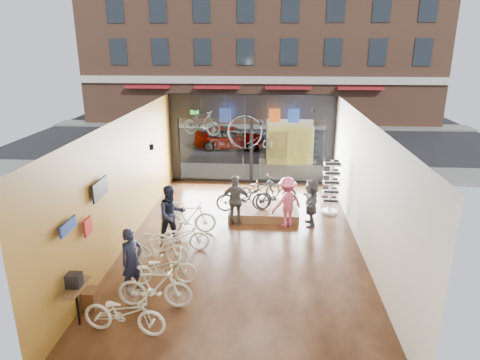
# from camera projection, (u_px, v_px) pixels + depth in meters

# --- Properties ---
(ground_plane) EXTENTS (7.00, 12.00, 0.04)m
(ground_plane) POSITION_uv_depth(u_px,v_px,m) (243.00, 242.00, 13.13)
(ground_plane) COLOR black
(ground_plane) RESTS_ON ground
(ceiling) EXTENTS (7.00, 12.00, 0.04)m
(ceiling) POSITION_uv_depth(u_px,v_px,m) (243.00, 118.00, 11.95)
(ceiling) COLOR black
(ceiling) RESTS_ON ground
(wall_left) EXTENTS (0.04, 12.00, 3.80)m
(wall_left) POSITION_uv_depth(u_px,v_px,m) (125.00, 181.00, 12.77)
(wall_left) COLOR #A67123
(wall_left) RESTS_ON ground
(wall_right) EXTENTS (0.04, 12.00, 3.80)m
(wall_right) POSITION_uv_depth(u_px,v_px,m) (365.00, 186.00, 12.31)
(wall_right) COLOR beige
(wall_right) RESTS_ON ground
(wall_back) EXTENTS (7.00, 0.04, 3.80)m
(wall_back) POSITION_uv_depth(u_px,v_px,m) (219.00, 301.00, 6.82)
(wall_back) COLOR beige
(wall_back) RESTS_ON ground
(storefront) EXTENTS (7.00, 0.26, 3.80)m
(storefront) POSITION_uv_depth(u_px,v_px,m) (252.00, 139.00, 18.24)
(storefront) COLOR black
(storefront) RESTS_ON ground
(exit_sign) EXTENTS (0.35, 0.06, 0.18)m
(exit_sign) POSITION_uv_depth(u_px,v_px,m) (195.00, 112.00, 17.92)
(exit_sign) COLOR #198C26
(exit_sign) RESTS_ON storefront
(street_road) EXTENTS (30.00, 18.00, 0.02)m
(street_road) POSITION_uv_depth(u_px,v_px,m) (257.00, 138.00, 27.37)
(street_road) COLOR black
(street_road) RESTS_ON ground
(sidewalk_near) EXTENTS (30.00, 2.40, 0.12)m
(sidewalk_near) POSITION_uv_depth(u_px,v_px,m) (252.00, 172.00, 19.94)
(sidewalk_near) COLOR slate
(sidewalk_near) RESTS_ON ground
(sidewalk_far) EXTENTS (30.00, 2.00, 0.12)m
(sidewalk_far) POSITION_uv_depth(u_px,v_px,m) (259.00, 125.00, 31.14)
(sidewalk_far) COLOR slate
(sidewalk_far) RESTS_ON ground
(opposite_building) EXTENTS (26.00, 5.00, 14.00)m
(opposite_building) POSITION_uv_depth(u_px,v_px,m) (261.00, 26.00, 31.38)
(opposite_building) COLOR brown
(opposite_building) RESTS_ON ground
(street_car) EXTENTS (4.02, 1.62, 1.37)m
(street_car) POSITION_uv_depth(u_px,v_px,m) (230.00, 137.00, 24.40)
(street_car) COLOR gray
(street_car) RESTS_ON street_road
(box_truck) EXTENTS (2.34, 7.01, 2.76)m
(box_truck) POSITION_uv_depth(u_px,v_px,m) (288.00, 129.00, 23.03)
(box_truck) COLOR silver
(box_truck) RESTS_ON street_road
(floor_bike_0) EXTENTS (1.87, 0.83, 0.95)m
(floor_bike_0) POSITION_uv_depth(u_px,v_px,m) (124.00, 313.00, 8.90)
(floor_bike_0) COLOR beige
(floor_bike_0) RESTS_ON ground_plane
(floor_bike_1) EXTENTS (1.74, 0.52, 1.04)m
(floor_bike_1) POSITION_uv_depth(u_px,v_px,m) (155.00, 287.00, 9.75)
(floor_bike_1) COLOR beige
(floor_bike_1) RESTS_ON ground_plane
(floor_bike_2) EXTENTS (1.76, 0.84, 0.89)m
(floor_bike_2) POSITION_uv_depth(u_px,v_px,m) (163.00, 268.00, 10.71)
(floor_bike_2) COLOR beige
(floor_bike_2) RESTS_ON ground_plane
(floor_bike_3) EXTENTS (1.64, 0.61, 0.97)m
(floor_bike_3) POSITION_uv_depth(u_px,v_px,m) (158.00, 250.00, 11.59)
(floor_bike_3) COLOR beige
(floor_bike_3) RESTS_ON ground_plane
(floor_bike_4) EXTENTS (1.82, 0.93, 0.91)m
(floor_bike_4) POSITION_uv_depth(u_px,v_px,m) (179.00, 237.00, 12.41)
(floor_bike_4) COLOR beige
(floor_bike_4) RESTS_ON ground_plane
(floor_bike_5) EXTENTS (1.81, 0.74, 1.06)m
(floor_bike_5) POSITION_uv_depth(u_px,v_px,m) (188.00, 218.00, 13.59)
(floor_bike_5) COLOR beige
(floor_bike_5) RESTS_ON ground_plane
(display_platform) EXTENTS (2.40, 1.80, 0.30)m
(display_platform) POSITION_uv_depth(u_px,v_px,m) (264.00, 210.00, 15.20)
(display_platform) COLOR brown
(display_platform) RESTS_ON ground_plane
(display_bike_left) EXTENTS (1.94, 0.94, 0.98)m
(display_bike_left) POSITION_uv_depth(u_px,v_px,m) (243.00, 197.00, 14.63)
(display_bike_left) COLOR black
(display_bike_left) RESTS_ON display_platform
(display_bike_mid) EXTENTS (1.66, 1.16, 0.98)m
(display_bike_mid) POSITION_uv_depth(u_px,v_px,m) (276.00, 194.00, 14.91)
(display_bike_mid) COLOR black
(display_bike_mid) RESTS_ON display_platform
(display_bike_right) EXTENTS (1.77, 1.19, 0.88)m
(display_bike_right) POSITION_uv_depth(u_px,v_px,m) (259.00, 189.00, 15.63)
(display_bike_right) COLOR black
(display_bike_right) RESTS_ON display_platform
(customer_0) EXTENTS (0.67, 0.71, 1.64)m
(customer_0) POSITION_uv_depth(u_px,v_px,m) (132.00, 260.00, 10.33)
(customer_0) COLOR #161C33
(customer_0) RESTS_ON ground_plane
(customer_1) EXTENTS (1.12, 1.06, 1.82)m
(customer_1) POSITION_uv_depth(u_px,v_px,m) (172.00, 214.00, 12.84)
(customer_1) COLOR #161C33
(customer_1) RESTS_ON ground_plane
(customer_2) EXTENTS (1.03, 0.48, 1.72)m
(customer_2) POSITION_uv_depth(u_px,v_px,m) (236.00, 201.00, 14.11)
(customer_2) COLOR #3F3F44
(customer_2) RESTS_ON ground_plane
(customer_3) EXTENTS (1.26, 1.12, 1.69)m
(customer_3) POSITION_uv_depth(u_px,v_px,m) (287.00, 202.00, 14.02)
(customer_3) COLOR #CC4C72
(customer_3) RESTS_ON ground_plane
(customer_5) EXTENTS (0.47, 1.48, 1.59)m
(customer_5) POSITION_uv_depth(u_px,v_px,m) (311.00, 202.00, 14.14)
(customer_5) COLOR #3F3F44
(customer_5) RESTS_ON ground_plane
(sunglasses_rack) EXTENTS (0.64, 0.56, 1.95)m
(sunglasses_rack) POSITION_uv_depth(u_px,v_px,m) (331.00, 187.00, 15.05)
(sunglasses_rack) COLOR white
(sunglasses_rack) RESTS_ON ground_plane
(wall_merch) EXTENTS (0.40, 2.40, 2.60)m
(wall_merch) POSITION_uv_depth(u_px,v_px,m) (83.00, 254.00, 9.62)
(wall_merch) COLOR navy
(wall_merch) RESTS_ON wall_left
(penny_farthing) EXTENTS (1.67, 0.06, 1.33)m
(penny_farthing) POSITION_uv_depth(u_px,v_px,m) (252.00, 133.00, 16.49)
(penny_farthing) COLOR black
(penny_farthing) RESTS_ON ceiling
(hung_bike) EXTENTS (1.64, 0.89, 0.95)m
(hung_bike) POSITION_uv_depth(u_px,v_px,m) (201.00, 122.00, 16.33)
(hung_bike) COLOR black
(hung_bike) RESTS_ON ceiling
(jersey_left) EXTENTS (0.45, 0.03, 0.55)m
(jersey_left) POSITION_uv_depth(u_px,v_px,m) (225.00, 115.00, 17.19)
(jersey_left) COLOR #1E3F99
(jersey_left) RESTS_ON ceiling
(jersey_mid) EXTENTS (0.45, 0.03, 0.55)m
(jersey_mid) POSITION_uv_depth(u_px,v_px,m) (275.00, 116.00, 17.06)
(jersey_mid) COLOR #CC5919
(jersey_mid) RESTS_ON ceiling
(jersey_right) EXTENTS (0.45, 0.03, 0.55)m
(jersey_right) POSITION_uv_depth(u_px,v_px,m) (294.00, 116.00, 17.01)
(jersey_right) COLOR #1E3F99
(jersey_right) RESTS_ON ceiling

